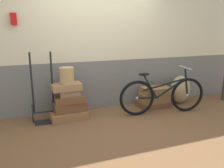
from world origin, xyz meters
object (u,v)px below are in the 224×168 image
(suitcase_0, at_px, (69,115))
(burlap_sack, at_px, (180,89))
(suitcase_2, at_px, (70,99))
(suitcase_4, at_px, (66,87))
(suitcase_1, at_px, (70,106))
(bicycle, at_px, (163,95))
(suitcase_3, at_px, (69,92))
(suitcase_5, at_px, (153,104))
(luggage_trolley, at_px, (44,106))
(suitcase_7, at_px, (156,90))
(wicker_basket, at_px, (67,75))
(suitcase_6, at_px, (154,97))

(suitcase_0, height_order, burlap_sack, burlap_sack)
(suitcase_2, relative_size, suitcase_4, 1.02)
(suitcase_1, xyz_separation_m, bicycle, (1.75, -0.39, 0.13))
(suitcase_2, xyz_separation_m, suitcase_3, (0.01, 0.02, 0.11))
(suitcase_5, relative_size, luggage_trolley, 0.50)
(suitcase_4, height_order, suitcase_7, suitcase_4)
(suitcase_7, distance_m, burlap_sack, 0.68)
(suitcase_2, height_order, bicycle, bicycle)
(wicker_basket, xyz_separation_m, burlap_sack, (2.51, 0.05, -0.51))
(suitcase_4, bearing_deg, suitcase_2, -22.21)
(suitcase_2, bearing_deg, suitcase_1, 78.37)
(suitcase_5, bearing_deg, suitcase_6, -84.04)
(suitcase_3, distance_m, suitcase_7, 1.81)
(suitcase_2, xyz_separation_m, suitcase_5, (1.79, 0.04, -0.33))
(suitcase_6, xyz_separation_m, luggage_trolley, (-2.25, 0.06, 0.06))
(suitcase_0, distance_m, suitcase_6, 1.82)
(suitcase_2, xyz_separation_m, bicycle, (1.76, -0.35, -0.02))
(suitcase_5, distance_m, burlap_sack, 0.74)
(suitcase_3, relative_size, burlap_sack, 0.58)
(suitcase_1, bearing_deg, suitcase_3, -90.87)
(burlap_sack, bearing_deg, suitcase_4, -178.90)
(suitcase_0, relative_size, luggage_trolley, 0.53)
(suitcase_5, bearing_deg, wicker_basket, 178.40)
(suitcase_0, distance_m, suitcase_4, 0.54)
(suitcase_7, distance_m, luggage_trolley, 2.27)
(luggage_trolley, relative_size, bicycle, 0.72)
(suitcase_1, distance_m, suitcase_7, 1.81)
(bicycle, bearing_deg, suitcase_0, 168.59)
(bicycle, bearing_deg, suitcase_5, 85.75)
(suitcase_1, xyz_separation_m, wicker_basket, (-0.03, -0.02, 0.58))
(suitcase_2, height_order, wicker_basket, wicker_basket)
(suitcase_2, relative_size, bicycle, 0.31)
(suitcase_6, xyz_separation_m, burlap_sack, (0.70, 0.06, 0.09))
(suitcase_2, bearing_deg, suitcase_4, 161.64)
(suitcase_1, relative_size, suitcase_4, 1.13)
(suitcase_0, xyz_separation_m, suitcase_3, (0.03, 0.02, 0.43))
(suitcase_5, bearing_deg, suitcase_0, 178.65)
(suitcase_2, relative_size, luggage_trolley, 0.42)
(suitcase_1, bearing_deg, suitcase_7, -4.75)
(suitcase_0, xyz_separation_m, suitcase_6, (1.82, -0.00, 0.14))
(suitcase_7, bearing_deg, suitcase_5, 118.14)
(suitcase_1, xyz_separation_m, suitcase_4, (-0.05, -0.02, 0.38))
(suitcase_6, height_order, burlap_sack, burlap_sack)
(suitcase_6, height_order, wicker_basket, wicker_basket)
(suitcase_5, xyz_separation_m, suitcase_7, (0.03, -0.05, 0.32))
(suitcase_0, distance_m, suitcase_7, 1.86)
(suitcase_1, distance_m, suitcase_4, 0.38)
(suitcase_0, distance_m, suitcase_3, 0.43)
(suitcase_2, relative_size, suitcase_7, 0.91)
(suitcase_4, distance_m, luggage_trolley, 0.54)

